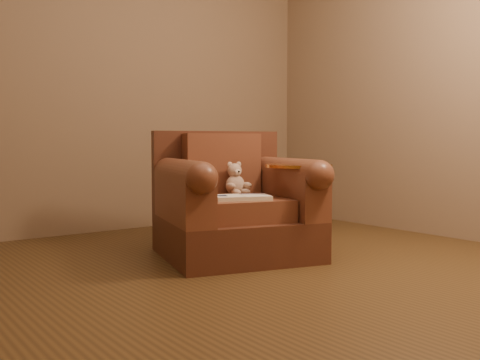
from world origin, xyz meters
TOP-DOWN VIEW (x-y plane):
  - floor at (0.00, 0.00)m, footprint 4.00×4.00m
  - armchair at (0.24, 0.57)m, footprint 1.12×1.09m
  - teddy_bear at (0.31, 0.63)m, footprint 0.17×0.19m
  - guidebook at (0.15, 0.36)m, footprint 0.39×0.32m
  - side_table at (0.55, 0.28)m, footprint 0.43×0.43m

SIDE VIEW (x-z plane):
  - floor at x=0.00m, z-range 0.00..0.00m
  - armchair at x=0.24m, z-range -0.09..0.73m
  - side_table at x=0.55m, z-range 0.02..0.63m
  - guidebook at x=0.15m, z-range 0.39..0.42m
  - teddy_bear at x=0.31m, z-range 0.37..0.60m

